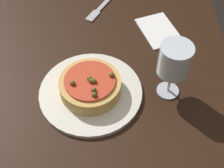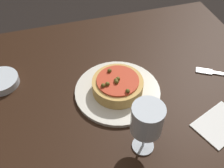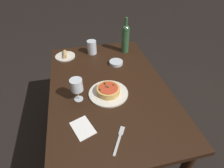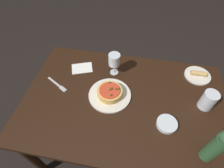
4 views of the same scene
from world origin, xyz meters
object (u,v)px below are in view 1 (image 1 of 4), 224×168
fork (101,8)px  dining_table (84,142)px  pizza (90,86)px  dinner_plate (91,92)px  wine_glass (175,61)px

fork → dining_table: bearing=25.3°
dining_table → pizza: pizza is taller
dining_table → dinner_plate: size_ratio=4.72×
dining_table → fork: fork is taller
wine_glass → pizza: bearing=92.4°
pizza → fork: bearing=-2.8°
pizza → dinner_plate: bearing=28.5°
dinner_plate → wine_glass: bearing=-87.7°
dining_table → wine_glass: (0.11, -0.23, 0.21)m
pizza → wine_glass: (0.01, -0.21, 0.09)m
wine_glass → dinner_plate: bearing=92.3°
pizza → wine_glass: bearing=-87.6°
pizza → wine_glass: size_ratio=0.97×
dinner_plate → dining_table: bearing=169.6°
wine_glass → fork: bearing=28.0°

